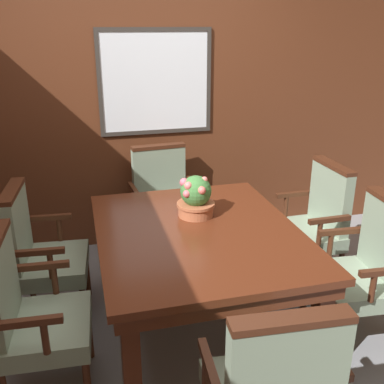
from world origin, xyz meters
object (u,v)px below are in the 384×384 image
at_px(dining_table, 198,243).
at_px(chair_left_near, 29,312).
at_px(potted_plant, 195,197).
at_px(chair_left_far, 39,251).
at_px(chair_right_near, 366,267).
at_px(chair_right_far, 314,220).
at_px(chair_head_far, 163,198).

distance_m(dining_table, chair_left_near, 1.07).
distance_m(dining_table, potted_plant, 0.32).
relative_size(chair_left_far, potted_plant, 3.45).
bearing_deg(potted_plant, chair_left_far, 171.91).
relative_size(chair_right_near, chair_left_near, 1.00).
distance_m(chair_left_near, potted_plant, 1.24).
bearing_deg(chair_right_far, chair_right_near, -4.14).
distance_m(chair_left_far, chair_right_far, 2.04).
height_order(chair_left_near, potted_plant, potted_plant).
bearing_deg(chair_left_far, chair_right_far, -85.76).
xyz_separation_m(chair_left_far, chair_left_near, (-0.01, -0.71, 0.00)).
xyz_separation_m(chair_left_far, potted_plant, (1.05, -0.15, 0.34)).
relative_size(dining_table, chair_right_far, 1.58).
bearing_deg(chair_head_far, potted_plant, -91.56).
bearing_deg(chair_right_far, chair_head_far, -127.07).
height_order(chair_left_far, chair_right_far, same).
height_order(chair_head_far, potted_plant, potted_plant).
bearing_deg(chair_right_near, potted_plant, -117.34).
relative_size(chair_left_far, chair_head_far, 1.00).
bearing_deg(dining_table, chair_left_near, -161.77).
bearing_deg(chair_left_near, chair_left_far, 2.52).
distance_m(chair_right_far, chair_head_far, 1.29).
height_order(dining_table, chair_left_near, chair_left_near).
bearing_deg(chair_left_far, dining_table, -105.61).
height_order(chair_right_near, potted_plant, potted_plant).
height_order(chair_right_near, chair_left_near, same).
bearing_deg(chair_left_near, dining_table, -68.47).
xyz_separation_m(chair_right_near, potted_plant, (-0.95, 0.59, 0.34)).
bearing_deg(chair_head_far, chair_left_near, -129.74).
xyz_separation_m(dining_table, chair_right_near, (0.99, -0.36, -0.11)).
height_order(chair_right_far, chair_head_far, same).
bearing_deg(chair_right_far, chair_left_far, -91.45).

